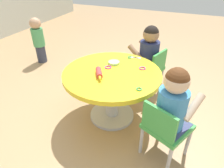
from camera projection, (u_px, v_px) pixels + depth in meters
The scene contains 13 objects.
ground_plane at pixel (112, 115), 2.04m from camera, with size 10.00×10.00×0.00m, color tan.
craft_table at pixel (112, 84), 1.83m from camera, with size 0.89×0.89×0.51m.
child_chair_left at pixel (165, 128), 1.47m from camera, with size 0.40×0.40×0.54m.
seated_child_left at pixel (173, 101), 1.37m from camera, with size 0.43×0.39×0.51m.
child_chair_right at pixel (150, 69), 2.26m from camera, with size 0.38×0.38×0.54m.
seated_child_right at pixel (149, 49), 2.16m from camera, with size 0.36×0.41×0.51m.
toddler_standing at pixel (38, 39), 2.93m from camera, with size 0.17×0.17×0.67m.
rolling_pin at pixel (99, 73), 1.71m from camera, with size 0.21×0.14×0.05m.
craft_scissors at pixel (132, 57), 2.02m from camera, with size 0.08×0.14×0.01m.
playdough_blob_0 at pixel (114, 63), 1.90m from camera, with size 0.11×0.11×0.02m, color #B2E58C.
cookie_cutter_0 at pixel (108, 67), 1.83m from camera, with size 0.06×0.06×0.01m, color #D83FA5.
cookie_cutter_1 at pixel (142, 68), 1.82m from camera, with size 0.06×0.06×0.01m, color #D83FA5.
cookie_cutter_2 at pixel (139, 89), 1.53m from camera, with size 0.05×0.05×0.01m, color #4CB259.
Camera 1 is at (-1.43, -0.59, 1.37)m, focal length 31.85 mm.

